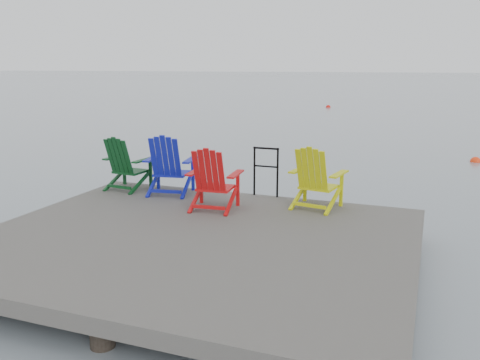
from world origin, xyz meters
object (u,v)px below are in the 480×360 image
(chair_red, at_px, (213,179))
(chair_yellow, at_px, (316,177))
(chair_blue, at_px, (169,165))
(buoy_a, at_px, (475,162))
(handrail, at_px, (266,167))
(chair_green, at_px, (126,163))
(buoy_b, at_px, (328,107))

(chair_red, height_order, chair_yellow, chair_yellow)
(chair_blue, xyz_separation_m, buoy_a, (5.75, 8.40, -1.06))
(chair_blue, height_order, chair_yellow, chair_blue)
(chair_red, bearing_deg, buoy_a, 57.89)
(handrail, height_order, buoy_a, handrail)
(chair_green, distance_m, buoy_a, 10.78)
(chair_red, relative_size, buoy_b, 3.13)
(chair_blue, bearing_deg, chair_yellow, -10.51)
(chair_blue, height_order, buoy_a, chair_blue)
(chair_red, distance_m, buoy_a, 10.22)
(chair_green, bearing_deg, buoy_b, 98.27)
(chair_green, relative_size, chair_blue, 0.93)
(chair_green, bearing_deg, chair_yellow, 5.32)
(chair_blue, relative_size, chair_red, 1.06)
(buoy_a, bearing_deg, chair_green, -128.55)
(chair_yellow, height_order, buoy_b, chair_yellow)
(handrail, xyz_separation_m, chair_green, (-2.64, -0.48, -0.03))
(chair_yellow, xyz_separation_m, buoy_b, (-5.03, 26.67, -1.03))
(chair_green, height_order, chair_red, chair_red)
(chair_green, xyz_separation_m, buoy_a, (6.69, 8.40, -1.01))
(chair_yellow, bearing_deg, chair_blue, -170.54)
(chair_red, relative_size, chair_yellow, 0.99)
(chair_red, height_order, buoy_a, chair_red)
(chair_red, distance_m, chair_yellow, 1.70)
(chair_yellow, distance_m, buoy_b, 27.16)
(buoy_b, bearing_deg, buoy_a, -66.22)
(handrail, height_order, chair_blue, chair_blue)
(chair_green, height_order, buoy_b, chair_green)
(chair_yellow, bearing_deg, chair_red, -147.11)
(chair_green, relative_size, chair_yellow, 0.97)
(chair_yellow, distance_m, buoy_a, 8.98)
(chair_yellow, bearing_deg, buoy_b, 110.00)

